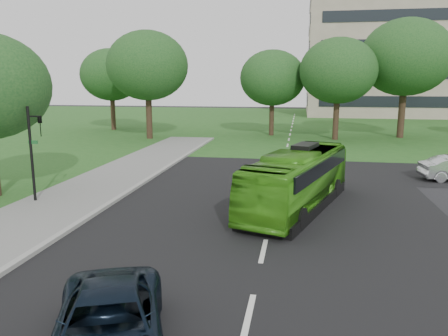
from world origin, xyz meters
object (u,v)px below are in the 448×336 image
object	(u,v)px
tree_park_a	(147,66)
bus	(298,179)
tree_park_d	(406,57)
tree_park_f	(111,75)
tree_park_b	(272,78)
suv	(109,327)
office_building	(437,36)
tree_park_c	(338,71)
traffic_light	(34,147)

from	to	relation	value
tree_park_a	bus	bearing A→B (deg)	-56.35
tree_park_d	tree_park_f	bearing A→B (deg)	176.44
tree_park_b	bus	bearing A→B (deg)	-83.66
suv	tree_park_a	bearing A→B (deg)	87.51
bus	tree_park_b	bearing A→B (deg)	113.96
tree_park_d	tree_park_f	xyz separation A→B (m)	(-30.32, 1.89, -1.48)
office_building	suv	world-z (taller)	office_building
tree_park_a	suv	distance (m)	34.67
tree_park_c	tree_park_f	xyz separation A→B (m)	(-24.01, 4.48, -0.22)
bus	traffic_light	size ratio (longest dim) A/B	2.07
office_building	tree_park_d	size ratio (longest dim) A/B	3.59
office_building	tree_park_c	distance (m)	39.99
tree_park_b	bus	size ratio (longest dim) A/B	0.95
office_building	tree_park_f	xyz separation A→B (m)	(-41.72, -30.83, -6.41)
tree_park_c	tree_park_f	distance (m)	24.43
tree_park_b	suv	xyz separation A→B (m)	(-0.64, -36.93, -5.04)
tree_park_f	tree_park_a	bearing A→B (deg)	-45.33
tree_park_c	bus	xyz separation A→B (m)	(-3.25, -23.45, -5.07)
tree_park_a	tree_park_f	xyz separation A→B (m)	(-6.62, 6.70, -0.70)
tree_park_f	bus	size ratio (longest dim) A/B	1.00
tree_park_c	tree_park_d	xyz separation A→B (m)	(6.31, 2.60, 1.26)
office_building	suv	size ratio (longest dim) A/B	8.55
tree_park_b	suv	bearing A→B (deg)	-90.99
tree_park_d	office_building	bearing A→B (deg)	70.80
tree_park_c	tree_park_d	world-z (taller)	tree_park_d
office_building	traffic_light	world-z (taller)	office_building
traffic_light	tree_park_c	bearing A→B (deg)	81.95
tree_park_b	tree_park_d	distance (m)	12.57
tree_park_a	tree_park_d	world-z (taller)	tree_park_d
office_building	tree_park_c	size ratio (longest dim) A/B	4.31
tree_park_b	suv	world-z (taller)	tree_park_b
tree_park_d	suv	world-z (taller)	tree_park_d
office_building	suv	distance (m)	75.05
tree_park_a	traffic_light	world-z (taller)	tree_park_a
office_building	traffic_light	size ratio (longest dim) A/B	9.32
office_building	bus	world-z (taller)	office_building
tree_park_a	tree_park_c	distance (m)	17.54
tree_park_a	tree_park_d	bearing A→B (deg)	11.48
tree_park_c	suv	distance (m)	35.74
tree_park_d	tree_park_c	bearing A→B (deg)	-157.62
tree_park_d	traffic_light	distance (m)	34.84
tree_park_b	tree_park_d	size ratio (longest dim) A/B	0.76
bus	suv	bearing A→B (deg)	-89.75
tree_park_d	bus	world-z (taller)	tree_park_d
tree_park_d	bus	xyz separation A→B (m)	(-9.57, -26.05, -6.33)
tree_park_d	suv	bearing A→B (deg)	-109.34
suv	tree_park_d	bearing A→B (deg)	50.01
suv	traffic_light	xyz separation A→B (m)	(-7.87, 9.85, 1.88)
tree_park_f	suv	distance (m)	43.11
tree_park_b	tree_park_f	world-z (taller)	tree_park_f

